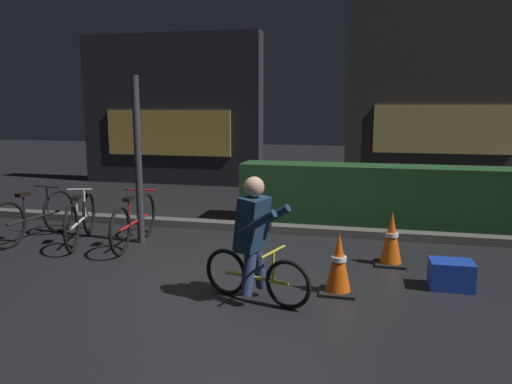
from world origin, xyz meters
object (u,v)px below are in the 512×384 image
Objects in this scene: street_post at (138,161)px; cyclist at (255,239)px; traffic_cone_far at (391,239)px; parked_bike_center_left at (134,221)px; blue_crate at (451,275)px; traffic_cone_near at (339,264)px; parked_bike_leftmost at (34,217)px; parked_bike_left_mid at (81,220)px.

cyclist is at bearing -39.21° from street_post.
traffic_cone_far is 2.02m from cyclist.
street_post is 0.84m from parked_bike_center_left.
cyclist reaches higher than traffic_cone_far.
traffic_cone_far is 0.92m from blue_crate.
traffic_cone_near is at bearing -117.42° from parked_bike_center_left.
street_post is 3.62× the size of traffic_cone_near.
parked_bike_leftmost is at bearing -179.93° from traffic_cone_far.
cyclist is at bearing -132.01° from parked_bike_center_left.
parked_bike_center_left is 2.45× the size of traffic_cone_far.
parked_bike_left_mid is 0.80m from parked_bike_center_left.
street_post is 4.23m from blue_crate.
traffic_cone_far reaches higher than blue_crate.
cyclist is at bearing -135.75° from parked_bike_left_mid.
blue_crate is (0.59, -0.68, -0.17)m from traffic_cone_far.
traffic_cone_near is at bearing -160.87° from blue_crate.
parked_bike_center_left is 1.30× the size of cyclist.
traffic_cone_far is at bearing -96.76° from parked_bike_center_left.
cyclist reaches higher than parked_bike_center_left.
parked_bike_leftmost is 4.54m from traffic_cone_near.
parked_bike_left_mid is at bearing -165.19° from street_post.
traffic_cone_far is at bearing 62.58° from traffic_cone_near.
street_post reaches higher than traffic_cone_far.
blue_crate is (4.03, -0.74, -0.19)m from parked_bike_center_left.
cyclist is (-1.35, -1.47, 0.31)m from traffic_cone_far.
cyclist reaches higher than parked_bike_left_mid.
traffic_cone_far reaches higher than traffic_cone_near.
street_post is 3.52× the size of traffic_cone_far.
street_post is 5.28× the size of blue_crate.
parked_bike_left_mid is at bearing 163.53° from traffic_cone_near.
traffic_cone_far is (4.97, 0.01, -0.02)m from parked_bike_leftmost.
traffic_cone_far is 1.50× the size of blue_crate.
cyclist is at bearing -105.03° from parked_bike_leftmost.
parked_bike_center_left is (1.54, 0.07, -0.00)m from parked_bike_leftmost.
cyclist is (2.08, -1.53, 0.29)m from parked_bike_center_left.
parked_bike_leftmost is 4.97m from traffic_cone_far.
parked_bike_left_mid is at bearing 179.95° from traffic_cone_far.
street_post reaches higher than traffic_cone_near.
blue_crate is at bearing 39.06° from cyclist.
parked_bike_leftmost is at bearing 166.30° from traffic_cone_near.
traffic_cone_far is 0.53× the size of cyclist.
traffic_cone_near is at bearing -96.75° from parked_bike_leftmost.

